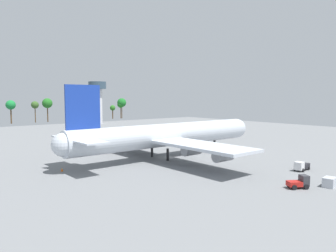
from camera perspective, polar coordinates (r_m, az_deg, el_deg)
ground_plane at (r=94.10m, az=0.00°, el=-5.51°), size 269.23×269.23×0.00m
cargo_airplane at (r=92.95m, az=-0.13°, el=-1.62°), size 67.31×60.75×20.17m
cargo_loader at (r=67.68m, az=21.98°, el=-9.11°), size 4.31×3.77×2.51m
fuel_truck at (r=83.58m, az=22.30°, el=-6.48°), size 5.17×2.58×2.25m
cargo_container_fore at (r=71.07m, az=26.40°, el=-8.79°), size 3.12×2.46×1.87m
safety_cone_nose at (r=113.56m, az=12.92°, el=-3.64°), size 0.46×0.46×0.66m
safety_cone_tail at (r=80.76m, az=-18.04°, el=-7.27°), size 0.55×0.55×0.78m
control_tower at (r=215.90m, az=-12.23°, el=4.92°), size 11.31×11.31×27.09m
tree_line_backdrop at (r=244.98m, az=-17.47°, el=3.63°), size 142.18×7.15×16.41m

